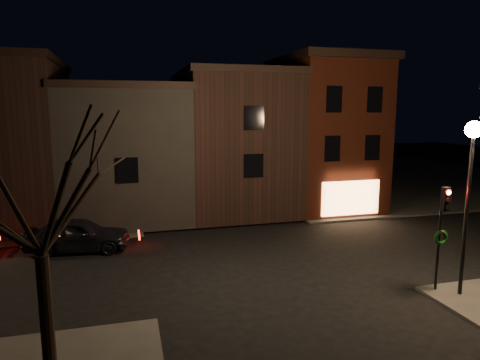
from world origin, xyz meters
name	(u,v)px	position (x,y,z in m)	size (l,w,h in m)	color
ground	(256,259)	(0.00, 0.00, 0.00)	(120.00, 120.00, 0.00)	black
sidewalk_far_right	(383,177)	(20.00, 20.00, 0.06)	(30.00, 30.00, 0.12)	#2D2B28
corner_building	(324,132)	(8.00, 9.47, 5.40)	(6.50, 8.50, 10.50)	#43160C
row_building_a	(233,141)	(1.50, 10.50, 4.83)	(7.30, 10.30, 9.40)	black
row_building_b	(126,151)	(-5.75, 10.50, 4.33)	(7.80, 10.30, 8.40)	black
row_building_c	(3,141)	(-13.00, 10.50, 5.08)	(7.30, 10.30, 9.90)	black
street_lamp_near	(471,161)	(6.20, -6.00, 5.18)	(0.60, 0.60, 6.48)	black
traffic_signal	(442,223)	(5.60, -5.51, 2.81)	(0.58, 0.38, 4.05)	black
bare_tree_left	(35,173)	(-8.00, -7.00, 5.43)	(5.60, 5.60, 7.50)	black
parked_car_a	(78,235)	(-8.26, 3.39, 0.85)	(2.00, 4.98, 1.70)	black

